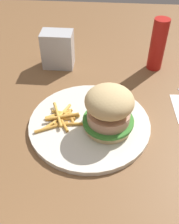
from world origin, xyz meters
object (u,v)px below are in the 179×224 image
object	(u,v)px
sandwich	(109,110)
ketchup_bottle	(158,45)
plate	(90,123)
napkin_dispenser	(58,50)
fries_pile	(61,118)

from	to	relation	value
sandwich	ketchup_bottle	distance (m)	0.31
plate	napkin_dispenser	size ratio (longest dim) A/B	2.61
sandwich	ketchup_bottle	bearing A→B (deg)	-115.53
fries_pile	napkin_dispenser	world-z (taller)	napkin_dispenser
fries_pile	ketchup_bottle	size ratio (longest dim) A/B	0.77
plate	sandwich	size ratio (longest dim) A/B	2.46
ketchup_bottle	fries_pile	bearing A→B (deg)	47.38
plate	sandwich	bearing A→B (deg)	162.03
sandwich	ketchup_bottle	world-z (taller)	ketchup_bottle
plate	napkin_dispenser	distance (m)	0.28
sandwich	napkin_dispenser	world-z (taller)	sandwich
sandwich	napkin_dispenser	size ratio (longest dim) A/B	1.06
sandwich	plate	bearing A→B (deg)	-17.97
ketchup_bottle	sandwich	bearing A→B (deg)	64.47
sandwich	fries_pile	bearing A→B (deg)	-7.75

